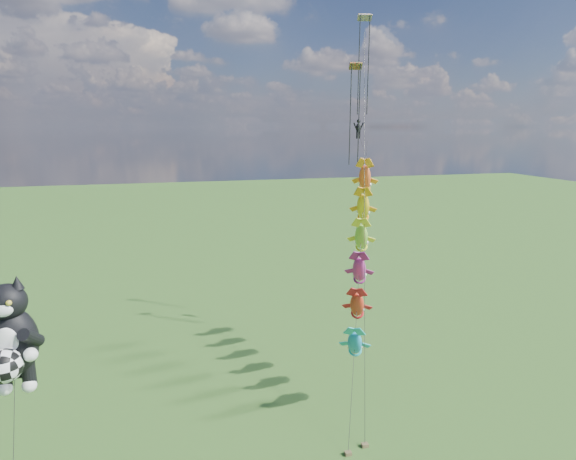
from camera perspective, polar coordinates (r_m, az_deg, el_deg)
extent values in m
ellipsoid|color=black|center=(26.42, -29.86, -11.38)|extent=(2.44, 2.06, 3.36)
ellipsoid|color=black|center=(25.65, -30.39, -7.35)|extent=(1.90, 1.75, 1.70)
cone|color=black|center=(25.25, -29.46, -5.41)|extent=(0.63, 0.63, 0.63)
ellipsoid|color=white|center=(25.08, -30.76, -8.20)|extent=(0.91, 0.51, 0.61)
ellipsoid|color=white|center=(25.60, -30.38, -11.41)|extent=(1.08, 0.48, 1.39)
sphere|color=gold|center=(24.81, -30.19, -7.49)|extent=(0.25, 0.25, 0.25)
sphere|color=white|center=(25.28, -28.20, -12.89)|extent=(0.63, 0.63, 0.63)
sphere|color=white|center=(27.34, -30.53, -15.88)|extent=(0.67, 0.67, 0.67)
sphere|color=white|center=(27.07, -28.32, -15.92)|extent=(0.67, 0.67, 0.67)
sphere|color=white|center=(25.38, -30.55, -13.71)|extent=(1.53, 1.53, 1.53)
cube|color=brown|center=(31.32, 7.13, -24.78)|extent=(0.40, 0.30, 0.22)
cylinder|color=black|center=(34.45, 8.44, -4.79)|extent=(6.92, 14.27, 17.58)
ellipsoid|color=blue|center=(32.57, 7.92, -13.08)|extent=(1.98, 2.75, 2.73)
ellipsoid|color=#E54D19|center=(33.44, 8.20, -8.74)|extent=(1.98, 2.75, 2.73)
ellipsoid|color=#D83390|center=(34.49, 8.45, -4.65)|extent=(1.98, 2.75, 2.73)
ellipsoid|color=green|center=(35.70, 8.68, -0.82)|extent=(1.98, 2.75, 2.73)
ellipsoid|color=yellow|center=(37.06, 8.89, 2.75)|extent=(1.98, 2.75, 2.73)
ellipsoid|color=red|center=(38.56, 9.09, 6.05)|extent=(1.98, 2.75, 2.73)
cube|color=brown|center=(32.06, 9.10, -23.87)|extent=(0.40, 0.30, 0.22)
cylinder|color=black|center=(34.94, 9.06, 2.94)|extent=(6.04, 16.01, 26.49)
cube|color=#15893F|center=(40.20, 8.02, 18.70)|extent=(1.13, 0.93, 0.57)
cylinder|color=black|center=(39.80, 7.37, 13.08)|extent=(0.08, 0.08, 7.90)
cylinder|color=black|center=(40.07, 8.33, 13.05)|extent=(0.08, 0.08, 7.90)
cube|color=blue|center=(43.94, 9.08, 23.62)|extent=(1.26, 0.98, 0.55)
cylinder|color=black|center=(43.15, 8.38, 18.46)|extent=(0.08, 0.08, 8.03)
cylinder|color=black|center=(43.47, 9.41, 18.38)|extent=(0.08, 0.08, 8.03)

